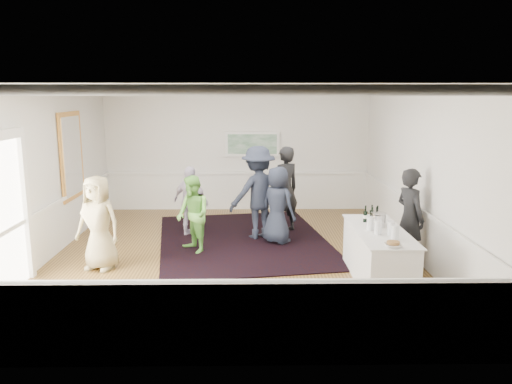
{
  "coord_description": "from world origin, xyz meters",
  "views": [
    {
      "loc": [
        0.31,
        -9.27,
        3.09
      ],
      "look_at": [
        0.44,
        0.2,
        1.22
      ],
      "focal_mm": 35.0,
      "sensor_mm": 36.0,
      "label": 1
    }
  ],
  "objects_px": {
    "guest_green": "(193,214)",
    "guest_lilac": "(191,202)",
    "guest_tan": "(98,223)",
    "guest_navy": "(278,205)",
    "guest_dark_a": "(258,193)",
    "bartender": "(410,218)",
    "ice_bucket": "(378,220)",
    "guest_dark_b": "(285,189)",
    "nut_bowl": "(393,244)",
    "serving_table": "(378,255)"
  },
  "relations": [
    {
      "from": "guest_green",
      "to": "guest_dark_b",
      "type": "xyz_separation_m",
      "value": [
        1.91,
        1.49,
        0.21
      ]
    },
    {
      "from": "guest_dark_b",
      "to": "ice_bucket",
      "type": "bearing_deg",
      "value": 84.73
    },
    {
      "from": "guest_tan",
      "to": "guest_dark_b",
      "type": "xyz_separation_m",
      "value": [
        3.47,
        2.44,
        0.12
      ]
    },
    {
      "from": "guest_tan",
      "to": "guest_green",
      "type": "distance_m",
      "value": 1.83
    },
    {
      "from": "guest_lilac",
      "to": "guest_dark_b",
      "type": "xyz_separation_m",
      "value": [
        2.08,
        0.35,
        0.2
      ]
    },
    {
      "from": "serving_table",
      "to": "nut_bowl",
      "type": "distance_m",
      "value": 1.04
    },
    {
      "from": "bartender",
      "to": "ice_bucket",
      "type": "xyz_separation_m",
      "value": [
        -0.71,
        -0.52,
        0.09
      ]
    },
    {
      "from": "bartender",
      "to": "guest_lilac",
      "type": "distance_m",
      "value": 4.63
    },
    {
      "from": "guest_lilac",
      "to": "guest_green",
      "type": "bearing_deg",
      "value": 130.55
    },
    {
      "from": "guest_navy",
      "to": "nut_bowl",
      "type": "distance_m",
      "value": 3.46
    },
    {
      "from": "guest_dark_b",
      "to": "guest_green",
      "type": "bearing_deg",
      "value": 7.24
    },
    {
      "from": "guest_dark_a",
      "to": "guest_navy",
      "type": "relative_size",
      "value": 1.24
    },
    {
      "from": "guest_dark_b",
      "to": "guest_tan",
      "type": "bearing_deg",
      "value": 4.24
    },
    {
      "from": "guest_dark_a",
      "to": "guest_dark_b",
      "type": "height_order",
      "value": "guest_dark_a"
    },
    {
      "from": "guest_lilac",
      "to": "guest_dark_a",
      "type": "distance_m",
      "value": 1.5
    },
    {
      "from": "guest_tan",
      "to": "guest_dark_b",
      "type": "distance_m",
      "value": 4.25
    },
    {
      "from": "serving_table",
      "to": "guest_dark_a",
      "type": "distance_m",
      "value": 3.27
    },
    {
      "from": "guest_tan",
      "to": "serving_table",
      "type": "bearing_deg",
      "value": 8.71
    },
    {
      "from": "guest_green",
      "to": "ice_bucket",
      "type": "distance_m",
      "value": 3.58
    },
    {
      "from": "guest_navy",
      "to": "guest_dark_a",
      "type": "bearing_deg",
      "value": -1.41
    },
    {
      "from": "guest_green",
      "to": "nut_bowl",
      "type": "xyz_separation_m",
      "value": [
        3.22,
        -2.5,
        0.15
      ]
    },
    {
      "from": "guest_tan",
      "to": "guest_dark_a",
      "type": "xyz_separation_m",
      "value": [
        2.87,
        1.92,
        0.16
      ]
    },
    {
      "from": "guest_tan",
      "to": "guest_navy",
      "type": "height_order",
      "value": "guest_tan"
    },
    {
      "from": "bartender",
      "to": "ice_bucket",
      "type": "height_order",
      "value": "bartender"
    },
    {
      "from": "guest_dark_a",
      "to": "guest_navy",
      "type": "height_order",
      "value": "guest_dark_a"
    },
    {
      "from": "guest_tan",
      "to": "guest_lilac",
      "type": "relative_size",
      "value": 1.09
    },
    {
      "from": "ice_bucket",
      "to": "guest_green",
      "type": "bearing_deg",
      "value": 157.08
    },
    {
      "from": "guest_lilac",
      "to": "guest_dark_b",
      "type": "height_order",
      "value": "guest_dark_b"
    },
    {
      "from": "guest_navy",
      "to": "bartender",
      "type": "bearing_deg",
      "value": -170.63
    },
    {
      "from": "guest_green",
      "to": "guest_navy",
      "type": "bearing_deg",
      "value": 75.89
    },
    {
      "from": "guest_tan",
      "to": "guest_dark_a",
      "type": "bearing_deg",
      "value": 50.05
    },
    {
      "from": "guest_green",
      "to": "guest_lilac",
      "type": "bearing_deg",
      "value": 155.07
    },
    {
      "from": "guest_dark_b",
      "to": "serving_table",
      "type": "bearing_deg",
      "value": 82.91
    },
    {
      "from": "guest_dark_a",
      "to": "guest_tan",
      "type": "bearing_deg",
      "value": 7.89
    },
    {
      "from": "serving_table",
      "to": "guest_tan",
      "type": "height_order",
      "value": "guest_tan"
    },
    {
      "from": "ice_bucket",
      "to": "nut_bowl",
      "type": "height_order",
      "value": "ice_bucket"
    },
    {
      "from": "guest_tan",
      "to": "guest_green",
      "type": "xyz_separation_m",
      "value": [
        1.57,
        0.94,
        -0.08
      ]
    },
    {
      "from": "bartender",
      "to": "guest_dark_a",
      "type": "xyz_separation_m",
      "value": [
        -2.69,
        1.84,
        0.1
      ]
    },
    {
      "from": "guest_lilac",
      "to": "guest_tan",
      "type": "bearing_deg",
      "value": 88.25
    },
    {
      "from": "guest_green",
      "to": "guest_dark_b",
      "type": "bearing_deg",
      "value": 94.67
    },
    {
      "from": "serving_table",
      "to": "guest_dark_b",
      "type": "bearing_deg",
      "value": 113.74
    },
    {
      "from": "ice_bucket",
      "to": "bartender",
      "type": "bearing_deg",
      "value": 36.25
    },
    {
      "from": "guest_lilac",
      "to": "guest_dark_b",
      "type": "bearing_deg",
      "value": -138.24
    },
    {
      "from": "nut_bowl",
      "to": "bartender",
      "type": "bearing_deg",
      "value": 64.76
    },
    {
      "from": "serving_table",
      "to": "ice_bucket",
      "type": "distance_m",
      "value": 0.58
    },
    {
      "from": "guest_tan",
      "to": "guest_navy",
      "type": "distance_m",
      "value": 3.61
    },
    {
      "from": "guest_dark_a",
      "to": "bartender",
      "type": "bearing_deg",
      "value": 119.7
    },
    {
      "from": "guest_tan",
      "to": "guest_dark_b",
      "type": "height_order",
      "value": "guest_dark_b"
    },
    {
      "from": "bartender",
      "to": "guest_navy",
      "type": "relative_size",
      "value": 1.11
    },
    {
      "from": "guest_dark_a",
      "to": "ice_bucket",
      "type": "bearing_deg",
      "value": 104.14
    }
  ]
}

